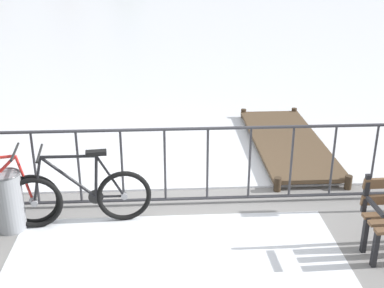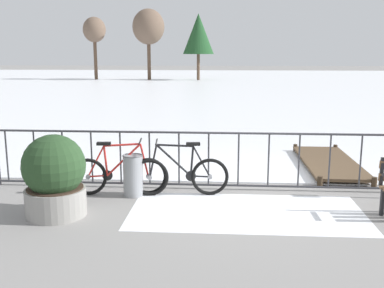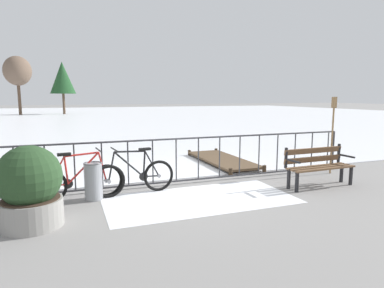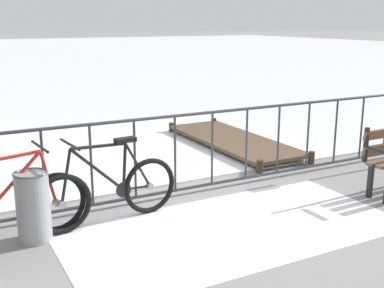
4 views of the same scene
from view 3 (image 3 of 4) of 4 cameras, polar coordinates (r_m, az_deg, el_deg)
The scene contains 13 objects.
ground_plane at distance 7.56m, azimuth -2.73°, elevation -7.03°, with size 160.00×160.00×0.00m, color gray.
frozen_pond at distance 35.47m, azimuth -17.05°, elevation 4.66°, with size 80.00×56.00×0.03m, color white.
snow_patch at distance 6.51m, azimuth 1.42°, elevation -9.51°, with size 3.66×1.82×0.01m, color white.
railing_fence at distance 7.43m, azimuth -2.76°, elevation -2.86°, with size 9.06×0.06×1.07m.
bicycle_near_railing at distance 6.84m, azimuth -9.88°, elevation -5.58°, with size 1.71×0.52×0.97m.
bicycle_second at distance 6.71m, azimuth -19.08°, elevation -6.20°, with size 1.71×0.52×0.97m.
park_bench at distance 7.86m, azimuth 20.95°, elevation -3.15°, with size 1.61×0.53×0.89m.
planter_with_shrub at distance 5.62m, azimuth -26.23°, elevation -6.77°, with size 0.96×0.96×1.26m.
trash_bin at distance 6.68m, azimuth -16.70°, elevation -6.13°, with size 0.35×0.35×0.73m.
oar_upright at distance 9.20m, azimuth 23.15°, elevation 2.25°, with size 0.04×0.16×1.98m.
wooden_dock at distance 9.92m, azimuth 5.25°, elevation -2.68°, with size 1.10×3.12×0.20m.
tree_far_west at distance 40.34m, azimuth -21.51°, elevation 10.60°, with size 2.76×2.76×5.86m.
tree_centre at distance 40.80m, azimuth -27.97°, elevation 11.06°, with size 2.85×2.85×6.30m.
Camera 3 is at (-2.23, -6.95, 1.98)m, focal length 30.82 mm.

